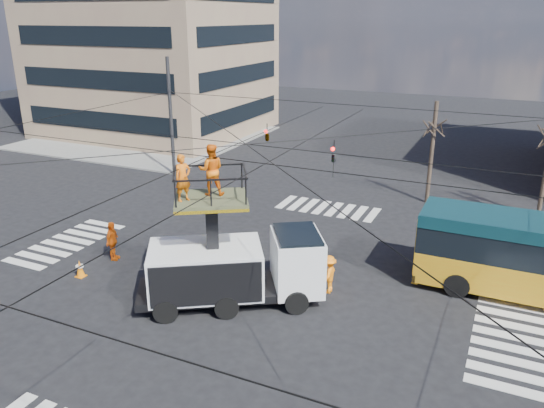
{
  "coord_description": "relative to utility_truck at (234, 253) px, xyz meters",
  "views": [
    {
      "loc": [
        9.13,
        -17.44,
        10.51
      ],
      "look_at": [
        0.15,
        1.99,
        2.88
      ],
      "focal_mm": 35.0,
      "sensor_mm": 36.0,
      "label": 1
    }
  ],
  "objects": [
    {
      "name": "ground",
      "position": [
        -0.2,
        1.51,
        -2.04
      ],
      "size": [
        120.0,
        120.0,
        0.0
      ],
      "primitive_type": "plane",
      "color": "black",
      "rests_on": "ground"
    },
    {
      "name": "crosswalks",
      "position": [
        -0.2,
        1.51,
        -2.03
      ],
      "size": [
        22.4,
        22.4,
        0.02
      ],
      "primitive_type": null,
      "color": "silver",
      "rests_on": "ground"
    },
    {
      "name": "tree_a",
      "position": [
        4.8,
        15.01,
        2.59
      ],
      "size": [
        2.0,
        2.0,
        6.0
      ],
      "color": "#382B21",
      "rests_on": "ground"
    },
    {
      "name": "utility_truck",
      "position": [
        0.0,
        0.0,
        0.0
      ],
      "size": [
        7.15,
        5.67,
        6.21
      ],
      "rotation": [
        0.0,
        0.0,
        0.56
      ],
      "color": "black",
      "rests_on": "ground"
    },
    {
      "name": "traffic_cone",
      "position": [
        -6.99,
        -0.97,
        -1.65
      ],
      "size": [
        0.36,
        0.36,
        0.76
      ],
      "primitive_type": "cone",
      "color": "orange",
      "rests_on": "ground"
    },
    {
      "name": "overhead_network",
      "position": [
        -0.28,
        1.91,
        2.25
      ],
      "size": [
        24.24,
        24.24,
        8.0
      ],
      "color": "#2D2D30",
      "rests_on": "ground"
    },
    {
      "name": "sidewalk_nw",
      "position": [
        -21.2,
        22.51,
        -1.98
      ],
      "size": [
        18.0,
        18.0,
        0.12
      ],
      "primitive_type": "cube",
      "color": "slate",
      "rests_on": "ground"
    },
    {
      "name": "worker_ground",
      "position": [
        -6.84,
        0.97,
        -1.13
      ],
      "size": [
        0.73,
        1.15,
        1.82
      ],
      "primitive_type": "imported",
      "rotation": [
        0.0,
        0.0,
        1.86
      ],
      "color": "#D8590D",
      "rests_on": "ground"
    },
    {
      "name": "flagger",
      "position": [
        3.04,
        2.19,
        -1.24
      ],
      "size": [
        0.64,
        1.05,
        1.59
      ],
      "primitive_type": "imported",
      "rotation": [
        0.0,
        0.0,
        -1.62
      ],
      "color": "orange",
      "rests_on": "ground"
    }
  ]
}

